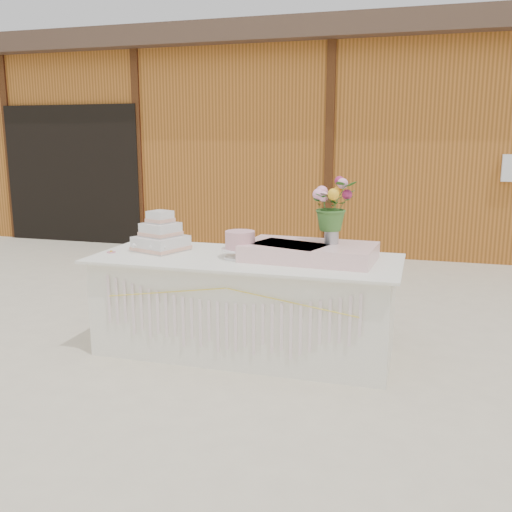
# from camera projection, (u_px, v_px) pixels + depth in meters

# --- Properties ---
(ground) EXTENTS (80.00, 80.00, 0.00)m
(ground) POSITION_uv_depth(u_px,v_px,m) (246.00, 350.00, 4.61)
(ground) COLOR beige
(ground) RESTS_ON ground
(barn) EXTENTS (12.60, 4.60, 3.30)m
(barn) POSITION_uv_depth(u_px,v_px,m) (347.00, 138.00, 9.90)
(barn) COLOR #A76023
(barn) RESTS_ON ground
(cake_table) EXTENTS (2.40, 1.00, 0.77)m
(cake_table) POSITION_uv_depth(u_px,v_px,m) (245.00, 304.00, 4.53)
(cake_table) COLOR silver
(cake_table) RESTS_ON ground
(wedding_cake) EXTENTS (0.47, 0.47, 0.33)m
(wedding_cake) POSITION_uv_depth(u_px,v_px,m) (161.00, 237.00, 4.69)
(wedding_cake) COLOR silver
(wedding_cake) RESTS_ON cake_table
(pink_cake_stand) EXTENTS (0.29, 0.29, 0.21)m
(pink_cake_stand) POSITION_uv_depth(u_px,v_px,m) (240.00, 243.00, 4.40)
(pink_cake_stand) COLOR white
(pink_cake_stand) RESTS_ON cake_table
(satin_runner) EXTENTS (1.02, 0.63, 0.12)m
(satin_runner) POSITION_uv_depth(u_px,v_px,m) (309.00, 252.00, 4.35)
(satin_runner) COLOR #FCCCCA
(satin_runner) RESTS_ON cake_table
(flower_vase) EXTENTS (0.11, 0.11, 0.15)m
(flower_vase) POSITION_uv_depth(u_px,v_px,m) (332.00, 234.00, 4.34)
(flower_vase) COLOR #B3B2B7
(flower_vase) RESTS_ON satin_runner
(bouquet) EXTENTS (0.45, 0.44, 0.38)m
(bouquet) POSITION_uv_depth(u_px,v_px,m) (332.00, 199.00, 4.28)
(bouquet) COLOR #3C6F2C
(bouquet) RESTS_ON flower_vase
(loose_flowers) EXTENTS (0.16, 0.36, 0.02)m
(loose_flowers) POSITION_uv_depth(u_px,v_px,m) (127.00, 249.00, 4.74)
(loose_flowers) COLOR #CE7E8C
(loose_flowers) RESTS_ON cake_table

